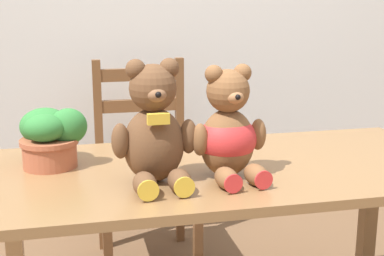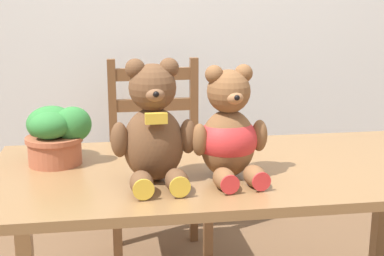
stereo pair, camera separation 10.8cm
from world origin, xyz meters
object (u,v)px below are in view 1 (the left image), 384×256
(teddy_bear_left, at_px, (154,131))
(wooden_chair_behind, at_px, (145,166))
(potted_plant, at_px, (50,136))
(teddy_bear_right, at_px, (228,133))

(teddy_bear_left, bearing_deg, wooden_chair_behind, -97.93)
(teddy_bear_left, height_order, potted_plant, teddy_bear_left)
(potted_plant, bearing_deg, teddy_bear_right, -23.60)
(wooden_chair_behind, bearing_deg, potted_plant, 59.28)
(teddy_bear_left, distance_m, potted_plant, 0.40)
(teddy_bear_left, relative_size, potted_plant, 1.63)
(wooden_chair_behind, height_order, teddy_bear_right, teddy_bear_right)
(teddy_bear_left, relative_size, teddy_bear_right, 1.07)
(teddy_bear_right, bearing_deg, potted_plant, -29.97)
(teddy_bear_left, height_order, teddy_bear_right, teddy_bear_left)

